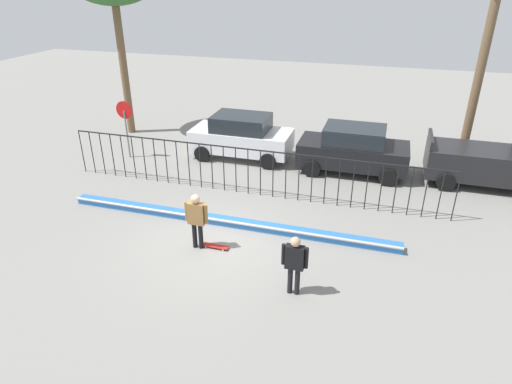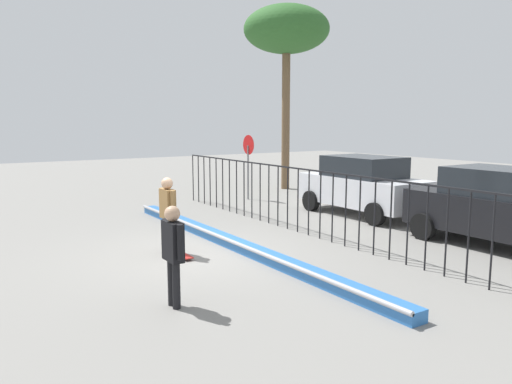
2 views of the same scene
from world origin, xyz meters
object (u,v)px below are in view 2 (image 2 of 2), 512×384
(parked_car_black, at_px, (501,207))
(skateboarder, at_px, (168,208))
(skateboard, at_px, (182,255))
(stop_sign, at_px, (248,158))
(palm_tree_short, at_px, (286,32))
(camera_operator, at_px, (173,247))
(parked_car_white, at_px, (363,185))

(parked_car_black, bearing_deg, skateboarder, -114.47)
(skateboard, height_order, stop_sign, stop_sign)
(palm_tree_short, bearing_deg, parked_car_black, -9.44)
(skateboarder, height_order, parked_car_black, parked_car_black)
(skateboarder, bearing_deg, skateboard, -11.35)
(camera_operator, xyz_separation_m, parked_car_black, (0.61, 8.18, -0.03))
(camera_operator, relative_size, stop_sign, 0.67)
(skateboard, distance_m, camera_operator, 3.12)
(parked_car_white, height_order, stop_sign, stop_sign)
(skateboard, relative_size, camera_operator, 0.48)
(skateboarder, distance_m, palm_tree_short, 12.96)
(skateboard, height_order, parked_car_black, parked_car_black)
(parked_car_black, xyz_separation_m, palm_tree_short, (-11.26, 1.87, 5.90))
(skateboard, height_order, palm_tree_short, palm_tree_short)
(camera_operator, bearing_deg, parked_car_white, -13.29)
(parked_car_black, bearing_deg, parked_car_white, -178.79)
(skateboarder, bearing_deg, parked_car_black, 37.57)
(stop_sign, bearing_deg, skateboarder, -45.00)
(camera_operator, bearing_deg, palm_tree_short, 6.91)
(skateboard, xyz_separation_m, stop_sign, (-6.25, 5.65, 1.56))
(stop_sign, relative_size, palm_tree_short, 0.31)
(camera_operator, relative_size, parked_car_white, 0.39)
(skateboarder, height_order, skateboard, skateboarder)
(skateboard, relative_size, palm_tree_short, 0.10)
(palm_tree_short, bearing_deg, skateboard, -47.44)
(parked_car_white, bearing_deg, skateboard, -74.14)
(camera_operator, distance_m, parked_car_black, 8.20)
(skateboarder, xyz_separation_m, stop_sign, (-5.76, 5.76, 0.57))
(camera_operator, bearing_deg, parked_car_black, -44.00)
(skateboard, xyz_separation_m, parked_car_black, (3.26, 6.84, 0.91))
(camera_operator, bearing_deg, stop_sign, 12.13)
(stop_sign, bearing_deg, parked_car_white, 16.73)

